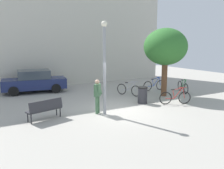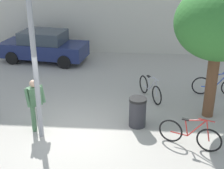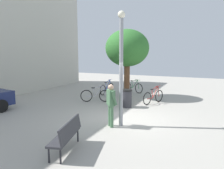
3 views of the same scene
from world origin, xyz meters
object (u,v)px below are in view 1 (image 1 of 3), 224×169
(bicycle_silver, at_px, (129,90))
(person_by_lamppost, at_px, (97,94))
(bicycle_red, at_px, (175,97))
(bicycle_green, at_px, (183,87))
(parked_car_navy, at_px, (34,81))
(park_bench, at_px, (45,108))
(bicycle_blue, at_px, (154,85))
(trash_bin, at_px, (143,95))
(lamppost, at_px, (104,63))
(plaza_tree, at_px, (165,47))

(bicycle_silver, bearing_deg, person_by_lamppost, -143.80)
(person_by_lamppost, relative_size, bicycle_red, 0.99)
(bicycle_green, relative_size, bicycle_silver, 1.00)
(person_by_lamppost, height_order, parked_car_navy, person_by_lamppost)
(park_bench, xyz_separation_m, bicycle_blue, (8.56, 2.84, -0.16))
(bicycle_blue, bearing_deg, bicycle_silver, -168.92)
(bicycle_green, bearing_deg, bicycle_red, -142.45)
(trash_bin, bearing_deg, person_by_lamppost, -170.72)
(lamppost, bearing_deg, bicycle_red, -3.12)
(bicycle_green, bearing_deg, bicycle_blue, 131.42)
(bicycle_red, height_order, parked_car_navy, parked_car_navy)
(plaza_tree, height_order, bicycle_green, plaza_tree)
(lamppost, height_order, bicycle_red, lamppost)
(bicycle_blue, bearing_deg, plaza_tree, -109.71)
(bicycle_silver, distance_m, trash_bin, 2.15)
(park_bench, height_order, parked_car_navy, parked_car_navy)
(person_by_lamppost, height_order, plaza_tree, plaza_tree)
(bicycle_green, xyz_separation_m, bicycle_blue, (-1.32, 1.49, 0.00))
(bicycle_blue, distance_m, bicycle_red, 3.96)
(lamppost, xyz_separation_m, bicycle_green, (7.18, 1.94, -2.10))
(plaza_tree, distance_m, trash_bin, 3.66)
(bicycle_green, xyz_separation_m, parked_car_navy, (-8.99, 5.06, 0.39))
(bicycle_silver, bearing_deg, bicycle_blue, 11.08)
(bicycle_red, xyz_separation_m, trash_bin, (-1.48, 1.07, 0.10))
(bicycle_silver, distance_m, bicycle_blue, 2.58)
(bicycle_red, bearing_deg, trash_bin, 144.00)
(lamppost, distance_m, bicycle_blue, 7.11)
(person_by_lamppost, relative_size, bicycle_silver, 1.00)
(person_by_lamppost, relative_size, trash_bin, 1.75)
(person_by_lamppost, bearing_deg, plaza_tree, 14.25)
(person_by_lamppost, distance_m, bicycle_green, 7.59)
(bicycle_green, height_order, bicycle_red, same)
(plaza_tree, bearing_deg, trash_bin, -159.59)
(lamppost, relative_size, parked_car_navy, 1.00)
(person_by_lamppost, bearing_deg, bicycle_blue, 26.98)
(lamppost, xyz_separation_m, person_by_lamppost, (-0.22, 0.33, -1.52))
(plaza_tree, height_order, bicycle_red, plaza_tree)
(parked_car_navy, bearing_deg, bicycle_green, -29.37)
(bicycle_green, distance_m, bicycle_blue, 1.99)
(bicycle_red, bearing_deg, parked_car_navy, 130.42)
(lamppost, height_order, trash_bin, lamppost)
(person_by_lamppost, relative_size, bicycle_green, 1.00)
(park_bench, relative_size, trash_bin, 1.75)
(parked_car_navy, bearing_deg, bicycle_red, -49.58)
(bicycle_green, bearing_deg, park_bench, -172.23)
(park_bench, relative_size, bicycle_blue, 0.92)
(bicycle_red, bearing_deg, bicycle_blue, 67.58)
(bicycle_blue, xyz_separation_m, parked_car_navy, (-7.67, 3.57, 0.39))
(person_by_lamppost, relative_size, bicycle_blue, 0.92)
(bicycle_green, bearing_deg, parked_car_navy, 150.63)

